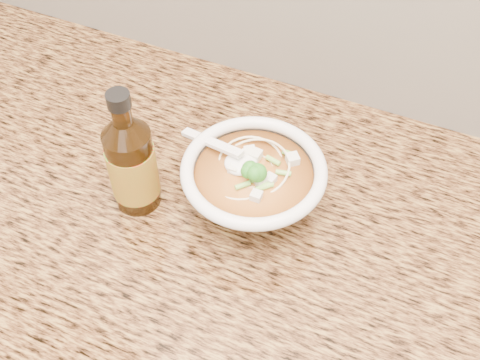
% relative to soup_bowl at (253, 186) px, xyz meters
% --- Properties ---
extents(counter_slab, '(4.00, 0.68, 0.04)m').
position_rel_soup_bowl_xyz_m(counter_slab, '(0.09, -0.04, -0.07)').
color(counter_slab, olive).
rests_on(counter_slab, cabinet).
extents(soup_bowl, '(0.22, 0.20, 0.11)m').
position_rel_soup_bowl_xyz_m(soup_bowl, '(0.00, 0.00, 0.00)').
color(soup_bowl, white).
rests_on(soup_bowl, counter_slab).
extents(hot_sauce_bottle, '(0.07, 0.07, 0.20)m').
position_rel_soup_bowl_xyz_m(hot_sauce_bottle, '(-0.16, -0.05, 0.03)').
color(hot_sauce_bottle, '#361E07').
rests_on(hot_sauce_bottle, counter_slab).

